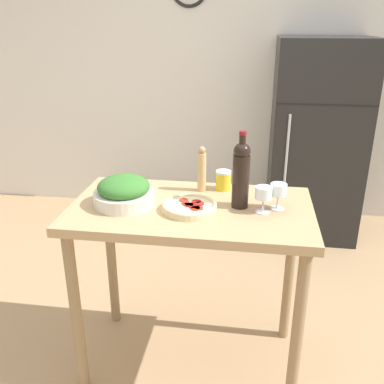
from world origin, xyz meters
TOP-DOWN VIEW (x-y plane):
  - ground_plane at (0.00, 0.00)m, footprint 14.00×14.00m
  - wall_back at (-0.00, 2.17)m, footprint 6.40×0.08m
  - refrigerator at (0.81, 1.78)m, footprint 0.75×0.72m
  - prep_counter at (0.00, 0.00)m, footprint 1.18×0.66m
  - wine_bottle at (0.23, 0.03)m, footprint 0.08×0.08m
  - wine_glass_near at (0.34, -0.02)m, footprint 0.08×0.08m
  - wine_glass_far at (0.41, 0.03)m, footprint 0.08×0.08m
  - pepper_mill at (0.03, 0.21)m, footprint 0.05×0.05m
  - salad_bowl at (-0.33, -0.03)m, footprint 0.30×0.30m
  - homemade_pizza at (-0.00, -0.05)m, footprint 0.26×0.26m
  - salt_canister at (0.14, 0.24)m, footprint 0.08×0.08m

SIDE VIEW (x-z plane):
  - ground_plane at x=0.00m, z-range 0.00..0.00m
  - prep_counter at x=0.00m, z-range 0.34..1.29m
  - refrigerator at x=0.81m, z-range 0.00..1.67m
  - homemade_pizza at x=0.00m, z-range 0.95..0.99m
  - salt_canister at x=0.14m, z-range 0.95..1.06m
  - salad_bowl at x=-0.33m, z-range 0.95..1.09m
  - wine_glass_near at x=0.34m, z-range 0.98..1.11m
  - wine_glass_far at x=0.41m, z-range 0.98..1.11m
  - pepper_mill at x=0.03m, z-range 0.95..1.19m
  - wine_bottle at x=0.23m, z-range 0.94..1.31m
  - wall_back at x=0.00m, z-range 0.00..2.60m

